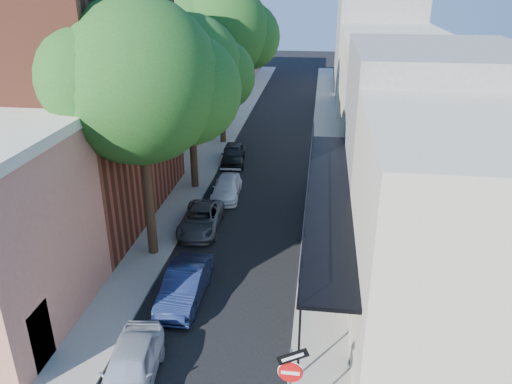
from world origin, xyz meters
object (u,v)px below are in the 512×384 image
(oak_far, at_px, (227,32))
(parked_car_c, at_px, (201,219))
(parked_car_b, at_px, (185,285))
(sign_post, at_px, (291,375))
(parked_car_d, at_px, (227,188))
(oak_near, at_px, (150,84))
(oak_mid, at_px, (197,71))
(parked_car_a, at_px, (130,368))
(parked_car_e, at_px, (233,154))

(oak_far, distance_m, parked_car_c, 16.53)
(parked_car_b, distance_m, parked_car_c, 6.01)
(sign_post, bearing_deg, parked_car_b, 128.47)
(parked_car_b, bearing_deg, oak_far, 95.82)
(parked_car_c, relative_size, parked_car_d, 1.09)
(oak_near, relative_size, parked_car_b, 2.77)
(parked_car_b, bearing_deg, parked_car_c, 97.67)
(oak_mid, bearing_deg, sign_post, -69.14)
(oak_mid, height_order, parked_car_c, oak_mid)
(parked_car_a, height_order, parked_car_d, parked_car_a)
(parked_car_b, height_order, parked_car_c, parked_car_b)
(oak_mid, distance_m, parked_car_e, 7.85)
(oak_far, xyz_separation_m, parked_car_d, (1.73, -10.30, -7.70))
(oak_mid, bearing_deg, oak_near, -89.63)
(oak_far, distance_m, parked_car_e, 8.98)
(oak_far, bearing_deg, parked_car_b, -84.57)
(sign_post, relative_size, parked_car_c, 0.72)
(parked_car_b, bearing_deg, oak_mid, 100.33)
(sign_post, bearing_deg, parked_car_d, 106.66)
(parked_car_e, bearing_deg, parked_car_b, -93.19)
(sign_post, distance_m, parked_car_a, 5.34)
(oak_mid, relative_size, parked_car_c, 2.46)
(oak_mid, bearing_deg, parked_car_d, -35.24)
(oak_near, xyz_separation_m, oak_far, (0.01, 17.01, 0.38))
(sign_post, bearing_deg, oak_mid, 110.86)
(oak_near, xyz_separation_m, parked_car_e, (1.13, 12.36, -7.22))
(parked_car_c, relative_size, parked_car_e, 1.07)
(parked_car_d, bearing_deg, parked_car_c, -100.36)
(parked_car_d, xyz_separation_m, parked_car_e, (-0.61, 5.66, 0.10))
(sign_post, height_order, parked_car_e, sign_post)
(sign_post, height_order, oak_mid, oak_mid)
(parked_car_a, xyz_separation_m, parked_car_e, (-0.35, 20.57, -0.03))
(parked_car_c, xyz_separation_m, parked_car_e, (-0.08, 9.95, 0.08))
(parked_car_c, height_order, parked_car_e, parked_car_e)
(parked_car_a, bearing_deg, parked_car_e, 84.36)
(oak_near, xyz_separation_m, parked_car_d, (1.74, 6.70, -7.32))
(parked_car_b, bearing_deg, parked_car_a, -95.63)
(parked_car_c, xyz_separation_m, parked_car_d, (0.54, 4.29, -0.02))
(oak_far, height_order, parked_car_d, oak_far)
(parked_car_d, distance_m, parked_car_e, 5.69)
(sign_post, relative_size, parked_car_b, 0.72)
(oak_mid, distance_m, parked_car_b, 13.32)
(parked_car_b, relative_size, parked_car_e, 1.07)
(oak_mid, relative_size, oak_far, 0.86)
(sign_post, bearing_deg, parked_car_c, 114.45)
(parked_car_b, distance_m, parked_car_d, 10.26)
(parked_car_a, bearing_deg, oak_far, 86.71)
(oak_near, distance_m, oak_far, 17.01)
(oak_mid, height_order, parked_car_b, oak_mid)
(oak_mid, bearing_deg, parked_car_b, -80.06)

